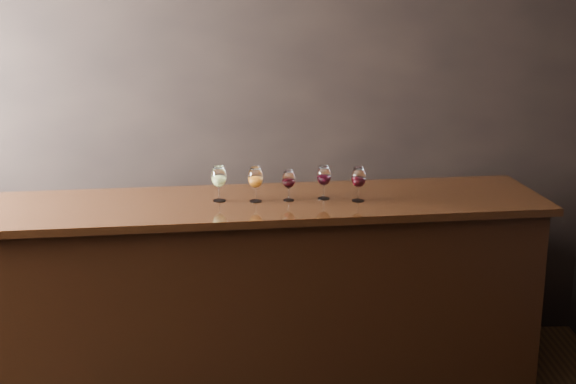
{
  "coord_description": "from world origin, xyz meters",
  "views": [
    {
      "loc": [
        0.36,
        -2.88,
        2.37
      ],
      "look_at": [
        0.5,
        1.42,
        1.22
      ],
      "focal_mm": 50.0,
      "sensor_mm": 36.0,
      "label": 1
    }
  ],
  "objects_px": {
    "back_bar_shelf": "(302,288)",
    "glass_white": "(219,177)",
    "glass_red_b": "(324,177)",
    "bar_counter": "(252,302)",
    "glass_red_a": "(289,180)",
    "glass_red_c": "(359,178)",
    "glass_amber": "(255,178)"
  },
  "relations": [
    {
      "from": "back_bar_shelf",
      "to": "glass_white",
      "type": "relative_size",
      "value": 11.08
    },
    {
      "from": "back_bar_shelf",
      "to": "glass_red_b",
      "type": "relative_size",
      "value": 11.68
    },
    {
      "from": "bar_counter",
      "to": "glass_red_a",
      "type": "xyz_separation_m",
      "value": [
        0.21,
        0.01,
        0.72
      ]
    },
    {
      "from": "glass_red_c",
      "to": "back_bar_shelf",
      "type": "bearing_deg",
      "value": 114.31
    },
    {
      "from": "bar_counter",
      "to": "glass_amber",
      "type": "relative_size",
      "value": 16.21
    },
    {
      "from": "glass_red_b",
      "to": "glass_red_c",
      "type": "relative_size",
      "value": 0.98
    },
    {
      "from": "glass_red_c",
      "to": "glass_red_b",
      "type": "bearing_deg",
      "value": 164.49
    },
    {
      "from": "back_bar_shelf",
      "to": "glass_amber",
      "type": "distance_m",
      "value": 1.13
    },
    {
      "from": "back_bar_shelf",
      "to": "glass_amber",
      "type": "height_order",
      "value": "glass_amber"
    },
    {
      "from": "glass_red_b",
      "to": "glass_amber",
      "type": "bearing_deg",
      "value": -172.89
    },
    {
      "from": "glass_white",
      "to": "glass_red_a",
      "type": "distance_m",
      "value": 0.39
    },
    {
      "from": "bar_counter",
      "to": "back_bar_shelf",
      "type": "bearing_deg",
      "value": 56.35
    },
    {
      "from": "back_bar_shelf",
      "to": "glass_red_a",
      "type": "bearing_deg",
      "value": -100.15
    },
    {
      "from": "glass_red_a",
      "to": "glass_red_c",
      "type": "height_order",
      "value": "glass_red_c"
    },
    {
      "from": "bar_counter",
      "to": "glass_red_c",
      "type": "xyz_separation_m",
      "value": [
        0.6,
        -0.01,
        0.73
      ]
    },
    {
      "from": "glass_amber",
      "to": "glass_red_b",
      "type": "distance_m",
      "value": 0.39
    },
    {
      "from": "glass_amber",
      "to": "glass_red_a",
      "type": "bearing_deg",
      "value": 5.56
    },
    {
      "from": "glass_red_b",
      "to": "glass_red_c",
      "type": "height_order",
      "value": "glass_red_c"
    },
    {
      "from": "glass_white",
      "to": "glass_red_c",
      "type": "height_order",
      "value": "glass_white"
    },
    {
      "from": "glass_white",
      "to": "glass_amber",
      "type": "xyz_separation_m",
      "value": [
        0.2,
        -0.02,
        -0.0
      ]
    },
    {
      "from": "glass_white",
      "to": "glass_red_b",
      "type": "xyz_separation_m",
      "value": [
        0.59,
        0.03,
        -0.01
      ]
    },
    {
      "from": "bar_counter",
      "to": "back_bar_shelf",
      "type": "relative_size",
      "value": 1.45
    },
    {
      "from": "glass_amber",
      "to": "glass_red_b",
      "type": "height_order",
      "value": "glass_amber"
    },
    {
      "from": "glass_white",
      "to": "glass_red_a",
      "type": "bearing_deg",
      "value": -0.12
    },
    {
      "from": "back_bar_shelf",
      "to": "glass_red_a",
      "type": "height_order",
      "value": "glass_red_a"
    },
    {
      "from": "glass_red_b",
      "to": "glass_red_a",
      "type": "bearing_deg",
      "value": -171.46
    },
    {
      "from": "back_bar_shelf",
      "to": "glass_amber",
      "type": "bearing_deg",
      "value": -115.34
    },
    {
      "from": "glass_red_a",
      "to": "glass_red_b",
      "type": "distance_m",
      "value": 0.2
    },
    {
      "from": "back_bar_shelf",
      "to": "glass_red_b",
      "type": "bearing_deg",
      "value": -80.88
    },
    {
      "from": "back_bar_shelf",
      "to": "glass_red_b",
      "type": "distance_m",
      "value": 1.06
    },
    {
      "from": "glass_amber",
      "to": "glass_red_b",
      "type": "relative_size",
      "value": 1.04
    },
    {
      "from": "glass_white",
      "to": "glass_red_c",
      "type": "relative_size",
      "value": 1.04
    }
  ]
}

